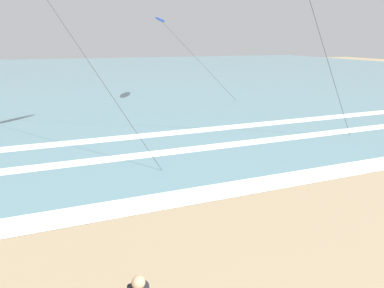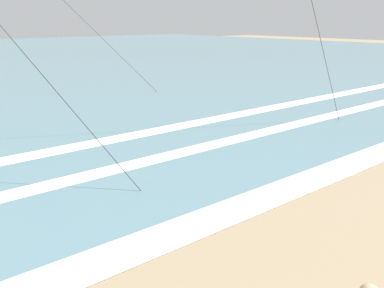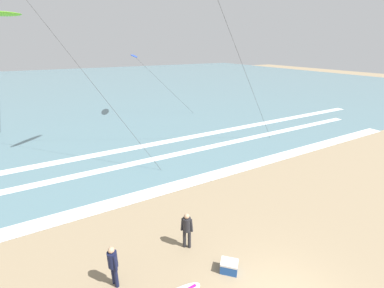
# 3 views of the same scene
# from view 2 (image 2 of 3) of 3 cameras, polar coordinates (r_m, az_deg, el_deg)

# --- Properties ---
(wave_foam_shoreline) EXTENTS (45.32, 1.05, 0.01)m
(wave_foam_shoreline) POSITION_cam_2_polar(r_m,az_deg,el_deg) (8.84, -4.72, -12.31)
(wave_foam_shoreline) COLOR white
(wave_foam_shoreline) RESTS_ON ocean_surface
(wave_foam_mid_break) EXTENTS (41.97, 0.73, 0.01)m
(wave_foam_mid_break) POSITION_cam_2_polar(r_m,az_deg,el_deg) (13.28, -6.90, -2.48)
(wave_foam_mid_break) COLOR white
(wave_foam_mid_break) RESTS_ON ocean_surface
(wave_foam_outer_break) EXTENTS (51.97, 0.85, 0.01)m
(wave_foam_outer_break) POSITION_cam_2_polar(r_m,az_deg,el_deg) (15.57, -13.08, -0.01)
(wave_foam_outer_break) COLOR white
(wave_foam_outer_break) RESTS_ON ocean_surface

